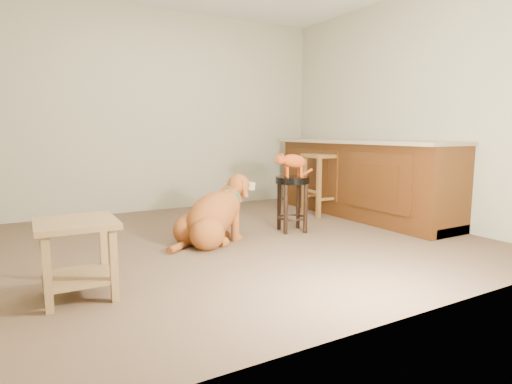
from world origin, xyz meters
TOP-DOWN VIEW (x-y plane):
  - floor at (0.00, 0.00)m, footprint 4.50×4.00m
  - room_shell at (0.00, 0.00)m, footprint 4.54×4.04m
  - cabinet_run at (1.94, 0.30)m, footprint 0.70×2.56m
  - padded_stool at (0.74, 0.07)m, footprint 0.36×0.36m
  - wood_stool at (1.59, 0.62)m, footprint 0.45×0.45m
  - side_table at (-1.45, -0.75)m, footprint 0.49×0.49m
  - golden_retriever at (-0.18, 0.02)m, footprint 1.03×0.62m
  - tabby_kitten at (0.73, 0.07)m, footprint 0.45×0.20m

SIDE VIEW (x-z plane):
  - floor at x=0.00m, z-range -0.01..0.01m
  - golden_retriever at x=-0.18m, z-range -0.09..0.59m
  - side_table at x=-1.45m, z-range 0.08..0.57m
  - wood_stool at x=1.59m, z-range 0.02..0.78m
  - padded_stool at x=0.74m, z-range 0.12..0.70m
  - cabinet_run at x=1.94m, z-range -0.03..0.91m
  - tabby_kitten at x=0.73m, z-range 0.59..0.87m
  - room_shell at x=0.00m, z-range 0.37..2.99m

